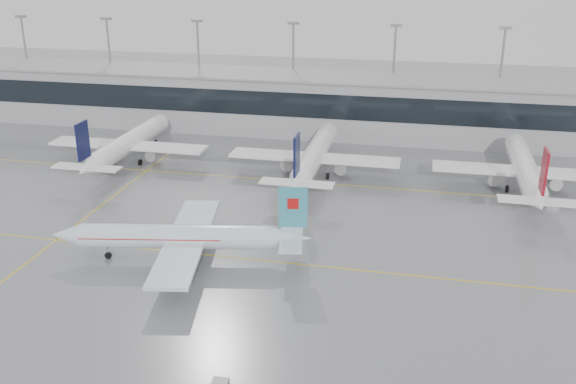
# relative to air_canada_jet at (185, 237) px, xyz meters

# --- Properties ---
(ground) EXTENTS (320.00, 320.00, 0.00)m
(ground) POSITION_rel_air_canada_jet_xyz_m (10.37, 1.89, -3.17)
(ground) COLOR slate
(ground) RESTS_ON ground
(taxi_line_main) EXTENTS (120.00, 0.25, 0.01)m
(taxi_line_main) POSITION_rel_air_canada_jet_xyz_m (10.37, 1.89, -3.16)
(taxi_line_main) COLOR gold
(taxi_line_main) RESTS_ON ground
(taxi_line_north) EXTENTS (120.00, 0.25, 0.01)m
(taxi_line_north) POSITION_rel_air_canada_jet_xyz_m (10.37, 31.89, -3.16)
(taxi_line_north) COLOR gold
(taxi_line_north) RESTS_ON ground
(taxi_line_cross) EXTENTS (0.25, 60.00, 0.01)m
(taxi_line_cross) POSITION_rel_air_canada_jet_xyz_m (-19.63, 16.89, -3.16)
(taxi_line_cross) COLOR gold
(taxi_line_cross) RESTS_ON ground
(terminal) EXTENTS (180.00, 15.00, 12.00)m
(terminal) POSITION_rel_air_canada_jet_xyz_m (10.37, 63.89, 2.83)
(terminal) COLOR #97969A
(terminal) RESTS_ON ground
(terminal_glass) EXTENTS (180.00, 0.20, 5.00)m
(terminal_glass) POSITION_rel_air_canada_jet_xyz_m (10.37, 56.34, 4.33)
(terminal_glass) COLOR black
(terminal_glass) RESTS_ON ground
(terminal_roof) EXTENTS (182.00, 16.00, 0.40)m
(terminal_roof) POSITION_rel_air_canada_jet_xyz_m (10.37, 63.89, 9.03)
(terminal_roof) COLOR gray
(terminal_roof) RESTS_ON ground
(light_masts) EXTENTS (156.40, 1.00, 22.60)m
(light_masts) POSITION_rel_air_canada_jet_xyz_m (10.37, 69.89, 10.18)
(light_masts) COLOR gray
(light_masts) RESTS_ON ground
(air_canada_jet) EXTENTS (33.29, 26.13, 10.14)m
(air_canada_jet) POSITION_rel_air_canada_jet_xyz_m (0.00, 0.00, 0.00)
(air_canada_jet) COLOR silver
(air_canada_jet) RESTS_ON ground
(parked_jet_b) EXTENTS (29.64, 36.96, 11.72)m
(parked_jet_b) POSITION_rel_air_canada_jet_xyz_m (-24.63, 35.58, 0.54)
(parked_jet_b) COLOR white
(parked_jet_b) RESTS_ON ground
(parked_jet_c) EXTENTS (29.64, 36.96, 11.72)m
(parked_jet_c) POSITION_rel_air_canada_jet_xyz_m (10.37, 35.58, 0.54)
(parked_jet_c) COLOR white
(parked_jet_c) RESTS_ON ground
(parked_jet_d) EXTENTS (29.64, 36.96, 11.72)m
(parked_jet_d) POSITION_rel_air_canada_jet_xyz_m (45.37, 35.58, 0.54)
(parked_jet_d) COLOR white
(parked_jet_d) RESTS_ON ground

